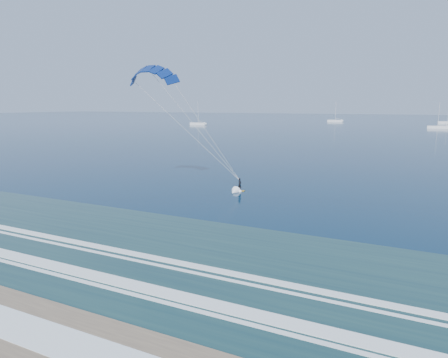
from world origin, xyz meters
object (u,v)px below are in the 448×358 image
sailboat_1 (335,121)px  sailboat_0 (198,124)px  kitesurfer_rig (195,126)px  sailboat_3 (447,122)px  sailboat_2 (438,127)px

sailboat_1 → sailboat_0: bearing=-128.9°
kitesurfer_rig → sailboat_1: bearing=96.3°
kitesurfer_rig → sailboat_0: (-79.65, 140.45, -7.27)m
sailboat_1 → sailboat_3: size_ratio=0.94×
sailboat_0 → sailboat_2: size_ratio=1.04×
sailboat_2 → sailboat_3: size_ratio=0.89×
sailboat_1 → sailboat_3: sailboat_3 is taller
sailboat_0 → sailboat_2: bearing=9.6°
sailboat_0 → sailboat_2: 111.74m
kitesurfer_rig → sailboat_3: (37.01, 213.82, -7.26)m
sailboat_0 → sailboat_1: 89.65m
sailboat_1 → sailboat_3: bearing=3.4°
sailboat_1 → sailboat_3: (60.32, 3.63, 0.01)m
sailboat_0 → sailboat_3: size_ratio=0.93×
sailboat_2 → kitesurfer_rig: bearing=-100.9°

